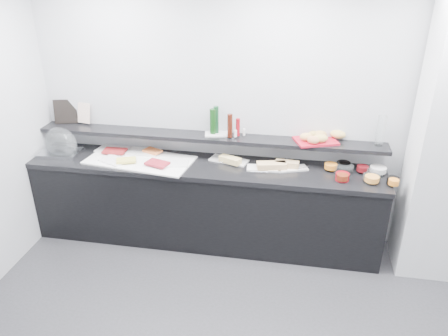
% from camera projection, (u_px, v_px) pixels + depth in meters
% --- Properties ---
extents(back_wall, '(5.00, 0.02, 2.70)m').
position_uv_depth(back_wall, '(278.00, 117.00, 4.39)').
color(back_wall, '#AFB1B6').
rests_on(back_wall, ground).
extents(column, '(0.50, 0.50, 2.70)m').
position_uv_depth(column, '(446.00, 139.00, 3.84)').
color(column, silver).
rests_on(column, ground).
extents(buffet_cabinet, '(3.60, 0.60, 0.85)m').
position_uv_depth(buffet_cabinet, '(205.00, 205.00, 4.63)').
color(buffet_cabinet, black).
rests_on(buffet_cabinet, ground).
extents(counter_top, '(3.62, 0.62, 0.05)m').
position_uv_depth(counter_top, '(204.00, 167.00, 4.44)').
color(counter_top, black).
rests_on(counter_top, buffet_cabinet).
extents(wall_shelf, '(3.60, 0.25, 0.04)m').
position_uv_depth(wall_shelf, '(207.00, 137.00, 4.48)').
color(wall_shelf, black).
rests_on(wall_shelf, back_wall).
extents(cloche_base, '(0.43, 0.30, 0.04)m').
position_uv_depth(cloche_base, '(60.00, 153.00, 4.64)').
color(cloche_base, '#B3B6BB').
rests_on(cloche_base, counter_top).
extents(cloche_dome, '(0.47, 0.39, 0.34)m').
position_uv_depth(cloche_dome, '(61.00, 143.00, 4.62)').
color(cloche_dome, white).
rests_on(cloche_dome, cloche_base).
extents(linen_runner, '(1.14, 0.65, 0.01)m').
position_uv_depth(linen_runner, '(140.00, 160.00, 4.51)').
color(linen_runner, white).
rests_on(linen_runner, counter_top).
extents(platter_meat_a, '(0.35, 0.26, 0.01)m').
position_uv_depth(platter_meat_a, '(113.00, 150.00, 4.72)').
color(platter_meat_a, silver).
rests_on(platter_meat_a, linen_runner).
extents(food_meat_a, '(0.24, 0.16, 0.02)m').
position_uv_depth(food_meat_a, '(115.00, 151.00, 4.64)').
color(food_meat_a, maroon).
rests_on(food_meat_a, platter_meat_a).
extents(platter_salmon, '(0.33, 0.22, 0.01)m').
position_uv_depth(platter_salmon, '(143.00, 152.00, 4.66)').
color(platter_salmon, silver).
rests_on(platter_salmon, linen_runner).
extents(food_salmon, '(0.22, 0.19, 0.02)m').
position_uv_depth(food_salmon, '(152.00, 151.00, 4.64)').
color(food_salmon, orange).
rests_on(food_salmon, platter_salmon).
extents(platter_cheese, '(0.33, 0.28, 0.01)m').
position_uv_depth(platter_cheese, '(114.00, 160.00, 4.47)').
color(platter_cheese, white).
rests_on(platter_cheese, linen_runner).
extents(food_cheese, '(0.23, 0.19, 0.02)m').
position_uv_depth(food_cheese, '(126.00, 160.00, 4.42)').
color(food_cheese, '#E0D057').
rests_on(food_cheese, platter_cheese).
extents(platter_meat_b, '(0.32, 0.24, 0.01)m').
position_uv_depth(platter_meat_b, '(174.00, 163.00, 4.41)').
color(platter_meat_b, white).
rests_on(platter_meat_b, linen_runner).
extents(food_meat_b, '(0.26, 0.20, 0.02)m').
position_uv_depth(food_meat_b, '(157.00, 163.00, 4.36)').
color(food_meat_b, maroon).
rests_on(food_meat_b, platter_meat_b).
extents(sandwich_plate_left, '(0.42, 0.26, 0.01)m').
position_uv_depth(sandwich_plate_left, '(229.00, 160.00, 4.50)').
color(sandwich_plate_left, white).
rests_on(sandwich_plate_left, counter_top).
extents(sandwich_food_left, '(0.24, 0.17, 0.06)m').
position_uv_depth(sandwich_food_left, '(230.00, 160.00, 4.42)').
color(sandwich_food_left, '#E6CA78').
rests_on(sandwich_food_left, sandwich_plate_left).
extents(tongs_left, '(0.13, 0.10, 0.01)m').
position_uv_depth(tongs_left, '(227.00, 161.00, 4.46)').
color(tongs_left, '#B7B9BE').
rests_on(tongs_left, sandwich_plate_left).
extents(sandwich_plate_mid, '(0.35, 0.17, 0.01)m').
position_uv_depth(sandwich_plate_mid, '(264.00, 168.00, 4.33)').
color(sandwich_plate_mid, white).
rests_on(sandwich_plate_mid, counter_top).
extents(sandwich_food_mid, '(0.30, 0.17, 0.06)m').
position_uv_depth(sandwich_food_mid, '(272.00, 166.00, 4.30)').
color(sandwich_food_mid, tan).
rests_on(sandwich_food_mid, sandwich_plate_mid).
extents(tongs_mid, '(0.16, 0.03, 0.01)m').
position_uv_depth(tongs_mid, '(259.00, 172.00, 4.23)').
color(tongs_mid, silver).
rests_on(tongs_mid, sandwich_plate_mid).
extents(sandwich_plate_right, '(0.33, 0.23, 0.01)m').
position_uv_depth(sandwich_plate_right, '(292.00, 168.00, 4.33)').
color(sandwich_plate_right, silver).
rests_on(sandwich_plate_right, counter_top).
extents(sandwich_food_right, '(0.24, 0.11, 0.06)m').
position_uv_depth(sandwich_food_right, '(287.00, 164.00, 4.33)').
color(sandwich_food_right, tan).
rests_on(sandwich_food_right, sandwich_plate_right).
extents(tongs_right, '(0.13, 0.10, 0.01)m').
position_uv_depth(tongs_right, '(302.00, 168.00, 4.31)').
color(tongs_right, '#B9BBC1').
rests_on(tongs_right, sandwich_plate_right).
extents(bowl_glass_fruit, '(0.25, 0.25, 0.07)m').
position_uv_depth(bowl_glass_fruit, '(343.00, 169.00, 4.26)').
color(bowl_glass_fruit, white).
rests_on(bowl_glass_fruit, counter_top).
extents(fill_glass_fruit, '(0.16, 0.16, 0.05)m').
position_uv_depth(fill_glass_fruit, '(331.00, 166.00, 4.28)').
color(fill_glass_fruit, orange).
rests_on(fill_glass_fruit, bowl_glass_fruit).
extents(bowl_black_jam, '(0.16, 0.16, 0.07)m').
position_uv_depth(bowl_black_jam, '(343.00, 165.00, 4.33)').
color(bowl_black_jam, black).
rests_on(bowl_black_jam, counter_top).
extents(fill_black_jam, '(0.14, 0.14, 0.05)m').
position_uv_depth(fill_black_jam, '(363.00, 168.00, 4.24)').
color(fill_black_jam, '#590C11').
rests_on(fill_black_jam, bowl_black_jam).
extents(bowl_glass_cream, '(0.23, 0.23, 0.07)m').
position_uv_depth(bowl_glass_cream, '(375.00, 171.00, 4.21)').
color(bowl_glass_cream, white).
rests_on(bowl_glass_cream, counter_top).
extents(fill_glass_cream, '(0.21, 0.21, 0.05)m').
position_uv_depth(fill_glass_cream, '(378.00, 169.00, 4.22)').
color(fill_glass_cream, white).
rests_on(fill_glass_cream, bowl_glass_cream).
extents(bowl_red_jam, '(0.13, 0.13, 0.07)m').
position_uv_depth(bowl_red_jam, '(342.00, 177.00, 4.10)').
color(bowl_red_jam, maroon).
rests_on(bowl_red_jam, counter_top).
extents(fill_red_jam, '(0.12, 0.12, 0.05)m').
position_uv_depth(fill_red_jam, '(342.00, 177.00, 4.07)').
color(fill_red_jam, '#5F1E0D').
rests_on(fill_red_jam, bowl_red_jam).
extents(bowl_glass_salmon, '(0.19, 0.19, 0.07)m').
position_uv_depth(bowl_glass_salmon, '(371.00, 179.00, 4.07)').
color(bowl_glass_salmon, silver).
rests_on(bowl_glass_salmon, counter_top).
extents(fill_glass_salmon, '(0.14, 0.14, 0.05)m').
position_uv_depth(fill_glass_salmon, '(372.00, 179.00, 4.04)').
color(fill_glass_salmon, orange).
rests_on(fill_glass_salmon, bowl_glass_salmon).
extents(bowl_black_fruit, '(0.12, 0.12, 0.07)m').
position_uv_depth(bowl_black_fruit, '(393.00, 181.00, 4.03)').
color(bowl_black_fruit, black).
rests_on(bowl_black_fruit, counter_top).
extents(fill_black_fruit, '(0.11, 0.11, 0.05)m').
position_uv_depth(fill_black_fruit, '(394.00, 182.00, 3.98)').
color(fill_black_fruit, orange).
rests_on(fill_black_fruit, bowl_black_fruit).
extents(framed_print, '(0.26, 0.14, 0.26)m').
position_uv_depth(framed_print, '(66.00, 112.00, 4.76)').
color(framed_print, black).
rests_on(framed_print, wall_shelf).
extents(print_art, '(0.17, 0.08, 0.22)m').
position_uv_depth(print_art, '(84.00, 113.00, 4.72)').
color(print_art, beige).
rests_on(print_art, framed_print).
extents(condiment_tray, '(0.28, 0.21, 0.01)m').
position_uv_depth(condiment_tray, '(218.00, 134.00, 4.49)').
color(condiment_tray, silver).
rests_on(condiment_tray, wall_shelf).
extents(bottle_green_a, '(0.07, 0.07, 0.26)m').
position_uv_depth(bottle_green_a, '(213.00, 121.00, 4.44)').
color(bottle_green_a, '#0E3510').
rests_on(bottle_green_a, condiment_tray).
extents(bottle_brown, '(0.06, 0.06, 0.24)m').
position_uv_depth(bottle_brown, '(230.00, 126.00, 4.35)').
color(bottle_brown, '#3A130A').
rests_on(bottle_brown, condiment_tray).
extents(bottle_green_b, '(0.06, 0.06, 0.28)m').
position_uv_depth(bottle_green_b, '(216.00, 120.00, 4.46)').
color(bottle_green_b, '#0F381B').
rests_on(bottle_green_b, condiment_tray).
extents(bottle_hot, '(0.05, 0.05, 0.18)m').
position_uv_depth(bottle_hot, '(238.00, 127.00, 4.40)').
color(bottle_hot, '#9E0B15').
rests_on(bottle_hot, condiment_tray).
extents(shaker_salt, '(0.04, 0.04, 0.07)m').
position_uv_depth(shaker_salt, '(235.00, 133.00, 4.39)').
color(shaker_salt, white).
rests_on(shaker_salt, condiment_tray).
extents(shaker_pepper, '(0.04, 0.04, 0.07)m').
position_uv_depth(shaker_pepper, '(244.00, 132.00, 4.43)').
color(shaker_pepper, silver).
rests_on(shaker_pepper, condiment_tray).
extents(bread_tray, '(0.47, 0.40, 0.02)m').
position_uv_depth(bread_tray, '(316.00, 141.00, 4.32)').
color(bread_tray, red).
rests_on(bread_tray, wall_shelf).
extents(bread_roll_n, '(0.18, 0.14, 0.08)m').
position_uv_depth(bread_roll_n, '(319.00, 135.00, 4.33)').
color(bread_roll_n, tan).
rests_on(bread_roll_n, bread_tray).
extents(bread_roll_ne, '(0.17, 0.13, 0.08)m').
position_uv_depth(bread_roll_ne, '(338.00, 134.00, 4.33)').
color(bread_roll_ne, gold).
rests_on(bread_roll_ne, bread_tray).
extents(bread_roll_sw, '(0.14, 0.10, 0.08)m').
position_uv_depth(bread_roll_sw, '(306.00, 137.00, 4.27)').
color(bread_roll_sw, tan).
rests_on(bread_roll_sw, bread_tray).
extents(bread_roll_s, '(0.13, 0.11, 0.08)m').
position_uv_depth(bread_roll_s, '(313.00, 140.00, 4.20)').
color(bread_roll_s, '#CD804E').
rests_on(bread_roll_s, bread_tray).
extents(bread_roll_se, '(0.17, 0.13, 0.08)m').
position_uv_depth(bread_roll_se, '(320.00, 138.00, 4.24)').
color(bread_roll_se, tan).
rests_on(bread_roll_se, bread_tray).
extents(bread_roll_mide, '(0.14, 0.12, 0.08)m').
position_uv_depth(bread_roll_mide, '(313.00, 135.00, 4.32)').
color(bread_roll_mide, '#AC8C41').
rests_on(bread_roll_mide, bread_tray).
extents(carafe, '(0.10, 0.10, 0.30)m').
position_uv_depth(carafe, '(381.00, 131.00, 4.17)').
color(carafe, silver).
rests_on(carafe, wall_shelf).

